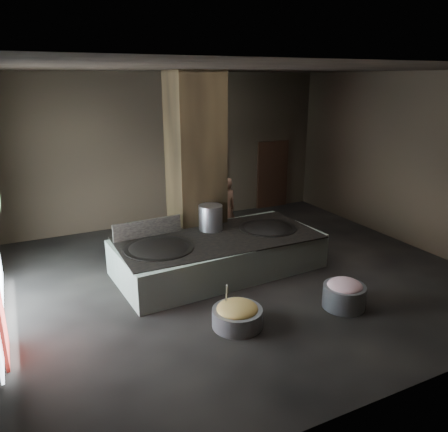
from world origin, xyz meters
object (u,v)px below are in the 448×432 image
stock_pot (211,218)px  wok_right (268,231)px  cook (225,209)px  veg_basin (237,317)px  hearth_platform (219,254)px  meat_basin (344,296)px  wok_left (159,251)px

stock_pot → wok_right: bearing=-21.0°
stock_pot → cook: cook is taller
stock_pot → veg_basin: size_ratio=0.66×
hearth_platform → meat_basin: hearth_platform is taller
veg_basin → cook: bearing=66.6°
wok_right → veg_basin: wok_right is taller
wok_left → meat_basin: (2.92, -2.60, -0.52)m
hearth_platform → wok_right: size_ratio=3.41×
hearth_platform → veg_basin: size_ratio=5.08×
wok_left → stock_pot: 1.66m
cook → hearth_platform: bearing=54.5°
wok_right → stock_pot: (-1.30, 0.50, 0.38)m
meat_basin → stock_pot: bearing=114.0°
cook → stock_pot: bearing=45.4°
wok_left → stock_pot: size_ratio=2.42×
hearth_platform → meat_basin: size_ratio=5.65×
wok_right → meat_basin: bearing=-87.5°
veg_basin → hearth_platform: bearing=72.5°
hearth_platform → cook: 2.04m
veg_basin → meat_basin: bearing=-7.7°
stock_pot → wok_left: bearing=-158.2°
hearth_platform → stock_pot: size_ratio=7.67×
hearth_platform → stock_pot: stock_pot is taller
wok_left → cook: (2.46, 1.75, 0.15)m
hearth_platform → veg_basin: hearth_platform is taller
hearth_platform → wok_left: size_ratio=3.17×
veg_basin → meat_basin: size_ratio=1.11×
hearth_platform → wok_left: bearing=178.4°
wok_right → veg_basin: bearing=-131.1°
hearth_platform → veg_basin: (-0.74, -2.34, -0.24)m
hearth_platform → wok_left: 1.49m
cook → wok_left: bearing=30.6°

